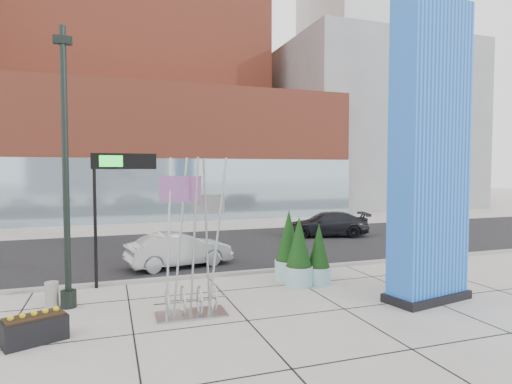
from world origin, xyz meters
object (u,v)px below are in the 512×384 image
object	(u,v)px
blue_pylon	(430,158)
car_silver_mid	(179,250)
public_art_sculpture	(191,274)
lamp_post	(66,194)
overhead_street_sign	(119,172)
concrete_bollard	(52,295)

from	to	relation	value
blue_pylon	car_silver_mid	world-z (taller)	blue_pylon
blue_pylon	public_art_sculpture	distance (m)	8.08
blue_pylon	lamp_post	size ratio (longest dim) A/B	1.12
public_art_sculpture	overhead_street_sign	bearing A→B (deg)	116.40
overhead_street_sign	concrete_bollard	bearing A→B (deg)	-140.00
lamp_post	concrete_bollard	world-z (taller)	lamp_post
lamp_post	public_art_sculpture	world-z (taller)	lamp_post
overhead_street_sign	car_silver_mid	xyz separation A→B (m)	(2.44, 2.29, -3.31)
concrete_bollard	public_art_sculpture	bearing A→B (deg)	-28.15
public_art_sculpture	car_silver_mid	xyz separation A→B (m)	(0.60, 6.14, -0.45)
lamp_post	public_art_sculpture	distance (m)	4.44
overhead_street_sign	car_silver_mid	size ratio (longest dim) A/B	1.07
lamp_post	overhead_street_sign	world-z (taller)	lamp_post
concrete_bollard	car_silver_mid	distance (m)	6.05
lamp_post	car_silver_mid	size ratio (longest dim) A/B	1.89
blue_pylon	overhead_street_sign	xyz separation A→B (m)	(-9.13, 4.87, -0.47)
lamp_post	concrete_bollard	bearing A→B (deg)	159.02
public_art_sculpture	concrete_bollard	size ratio (longest dim) A/B	5.86
blue_pylon	public_art_sculpture	xyz separation A→B (m)	(-7.29, 1.02, -3.32)
concrete_bollard	overhead_street_sign	distance (m)	4.53
public_art_sculpture	overhead_street_sign	distance (m)	5.13
blue_pylon	lamp_post	distance (m)	11.09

